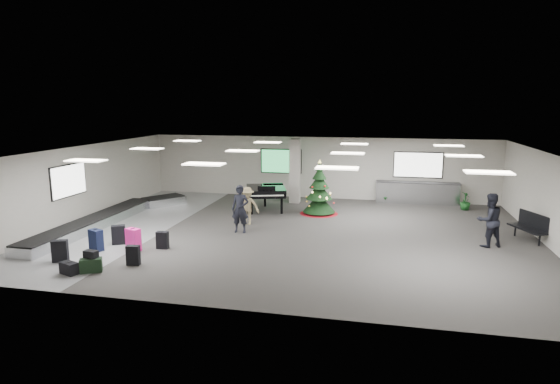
% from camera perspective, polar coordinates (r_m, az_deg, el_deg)
% --- Properties ---
extents(ground, '(18.00, 18.00, 0.00)m').
position_cam_1_polar(ground, '(18.13, 1.66, -5.02)').
color(ground, '#322F2D').
rests_on(ground, ground).
extents(room_envelope, '(18.02, 14.02, 3.21)m').
position_cam_1_polar(room_envelope, '(18.36, 0.92, 2.62)').
color(room_envelope, beige).
rests_on(room_envelope, ground).
extents(baggage_carousel, '(2.28, 9.71, 0.43)m').
position_cam_1_polar(baggage_carousel, '(20.88, -20.06, -2.96)').
color(baggage_carousel, silver).
rests_on(baggage_carousel, ground).
extents(service_counter, '(4.05, 0.65, 1.08)m').
position_cam_1_polar(service_counter, '(24.26, 16.35, -0.07)').
color(service_counter, silver).
rests_on(service_counter, ground).
extents(suitcase_0, '(0.43, 0.28, 0.65)m').
position_cam_1_polar(suitcase_0, '(15.18, -22.00, -7.77)').
color(suitcase_0, black).
rests_on(suitcase_0, ground).
extents(suitcase_1, '(0.43, 0.27, 0.64)m').
position_cam_1_polar(suitcase_1, '(15.28, -17.46, -7.37)').
color(suitcase_1, black).
rests_on(suitcase_1, ground).
extents(pink_suitcase, '(0.56, 0.43, 0.79)m').
position_cam_1_polar(pink_suitcase, '(16.68, -17.45, -5.57)').
color(pink_suitcase, '#FF2196').
rests_on(pink_suitcase, ground).
extents(suitcase_3, '(0.41, 0.24, 0.62)m').
position_cam_1_polar(suitcase_3, '(16.67, -14.14, -5.71)').
color(suitcase_3, black).
rests_on(suitcase_3, ground).
extents(navy_suitcase, '(0.55, 0.45, 0.76)m').
position_cam_1_polar(navy_suitcase, '(17.10, -21.51, -5.49)').
color(navy_suitcase, black).
rests_on(navy_suitcase, ground).
extents(suitcase_5, '(0.53, 0.41, 0.72)m').
position_cam_1_polar(suitcase_5, '(16.40, -25.24, -6.53)').
color(suitcase_5, black).
rests_on(suitcase_5, ground).
extents(green_duffel, '(0.69, 0.57, 0.43)m').
position_cam_1_polar(green_duffel, '(15.12, -22.05, -8.29)').
color(green_duffel, black).
rests_on(green_duffel, ground).
extents(suitcase_8, '(0.53, 0.45, 0.71)m').
position_cam_1_polar(suitcase_8, '(17.62, -19.08, -4.95)').
color(suitcase_8, black).
rests_on(suitcase_8, ground).
extents(black_duffel, '(0.62, 0.47, 0.38)m').
position_cam_1_polar(black_duffel, '(15.20, -24.32, -8.47)').
color(black_duffel, black).
rests_on(black_duffel, ground).
extents(christmas_tree, '(1.74, 1.74, 2.47)m').
position_cam_1_polar(christmas_tree, '(21.13, 4.80, -0.41)').
color(christmas_tree, maroon).
rests_on(christmas_tree, ground).
extents(grand_piano, '(2.29, 2.65, 1.29)m').
position_cam_1_polar(grand_piano, '(21.70, -1.75, 0.11)').
color(grand_piano, black).
rests_on(grand_piano, ground).
extents(bench, '(1.14, 1.70, 1.02)m').
position_cam_1_polar(bench, '(19.26, 28.28, -3.62)').
color(bench, black).
rests_on(bench, ground).
extents(traveler_a, '(0.69, 0.47, 1.85)m').
position_cam_1_polar(traveler_a, '(18.07, -4.87, -2.08)').
color(traveler_a, black).
rests_on(traveler_a, ground).
extents(traveler_b, '(1.03, 0.61, 1.57)m').
position_cam_1_polar(traveler_b, '(19.26, -4.02, -1.69)').
color(traveler_b, '#96855D').
rests_on(traveler_b, ground).
extents(traveler_bench, '(1.13, 1.03, 1.90)m').
position_cam_1_polar(traveler_bench, '(17.78, 24.16, -3.15)').
color(traveler_bench, black).
rests_on(traveler_bench, ground).
extents(potted_plant_left, '(0.49, 0.45, 0.71)m').
position_cam_1_polar(potted_plant_left, '(24.08, 12.81, -0.45)').
color(potted_plant_left, '#123B19').
rests_on(potted_plant_left, ground).
extents(potted_plant_right, '(0.54, 0.54, 0.86)m').
position_cam_1_polar(potted_plant_right, '(23.55, 21.67, -1.02)').
color(potted_plant_right, '#123B19').
rests_on(potted_plant_right, ground).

